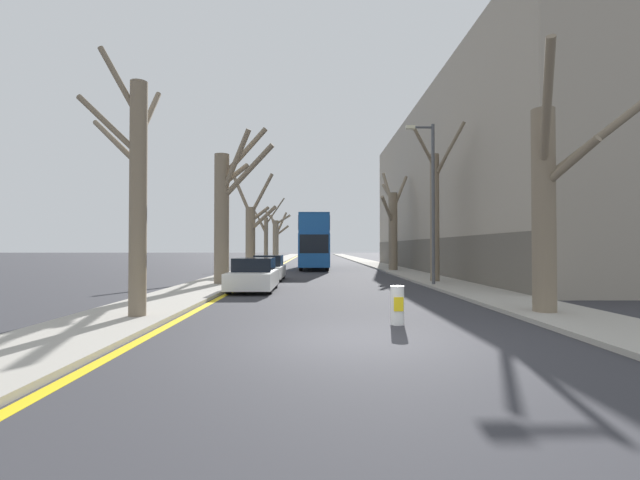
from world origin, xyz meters
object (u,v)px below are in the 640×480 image
(parked_car_1, at_px, (269,268))
(street_tree_left_0, at_px, (136,187))
(street_tree_right_0, at_px, (547,201))
(double_decker_bus, at_px, (314,239))
(street_tree_left_4, at_px, (276,238))
(lamp_post, at_px, (431,196))
(street_tree_right_2, at_px, (393,224))
(street_tree_left_1, at_px, (225,209))
(parked_car_0, at_px, (254,275))
(traffic_bollard, at_px, (397,305))
(street_tree_left_3, at_px, (266,238))
(street_tree_left_2, at_px, (252,232))
(street_tree_right_1, at_px, (435,209))

(parked_car_1, bearing_deg, street_tree_left_0, -98.68)
(street_tree_right_0, xyz_separation_m, double_decker_bus, (-6.37, 26.30, -0.56))
(street_tree_left_4, distance_m, lamp_post, 32.96)
(street_tree_left_4, xyz_separation_m, street_tree_right_2, (10.87, -17.84, 0.63))
(street_tree_left_4, bearing_deg, street_tree_left_0, -90.18)
(street_tree_left_1, xyz_separation_m, parked_car_0, (1.77, -2.50, -3.10))
(street_tree_left_4, height_order, traffic_bollard, street_tree_left_4)
(street_tree_right_0, relative_size, parked_car_0, 1.57)
(street_tree_left_0, xyz_separation_m, street_tree_left_3, (-0.01, 30.96, -0.66))
(double_decker_bus, relative_size, lamp_post, 1.38)
(street_tree_right_2, height_order, parked_car_1, street_tree_right_2)
(parked_car_1, bearing_deg, street_tree_left_4, 94.07)
(street_tree_left_2, height_order, double_decker_bus, street_tree_left_2)
(street_tree_left_3, height_order, street_tree_right_2, street_tree_right_2)
(street_tree_right_0, bearing_deg, street_tree_left_2, 119.04)
(street_tree_right_2, bearing_deg, street_tree_right_1, -89.38)
(street_tree_right_0, height_order, street_tree_right_2, street_tree_right_2)
(street_tree_left_3, xyz_separation_m, double_decker_bus, (4.72, -4.32, -0.21))
(street_tree_right_0, relative_size, lamp_post, 0.84)
(double_decker_bus, height_order, traffic_bollard, double_decker_bus)
(double_decker_bus, distance_m, traffic_bollard, 27.60)
(street_tree_left_2, bearing_deg, parked_car_0, -81.32)
(street_tree_left_0, bearing_deg, street_tree_right_1, 45.46)
(street_tree_left_3, relative_size, double_decker_bus, 0.64)
(street_tree_left_4, distance_m, double_decker_bus, 14.76)
(street_tree_right_2, bearing_deg, street_tree_left_1, -129.69)
(traffic_bollard, bearing_deg, street_tree_left_2, 107.51)
(lamp_post, bearing_deg, parked_car_1, 153.57)
(double_decker_bus, bearing_deg, lamp_post, -71.81)
(street_tree_right_0, relative_size, street_tree_right_1, 0.82)
(street_tree_left_1, xyz_separation_m, street_tree_left_4, (-0.17, 30.74, -0.67))
(street_tree_right_1, distance_m, traffic_bollard, 13.34)
(street_tree_right_1, xyz_separation_m, parked_car_0, (-9.06, -3.87, -3.23))
(street_tree_left_2, bearing_deg, street_tree_left_0, -90.39)
(street_tree_left_2, relative_size, street_tree_right_0, 1.10)
(street_tree_right_1, bearing_deg, parked_car_0, -156.89)
(parked_car_0, relative_size, lamp_post, 0.54)
(street_tree_right_2, distance_m, parked_car_1, 13.27)
(street_tree_left_3, bearing_deg, lamp_post, -64.29)
(street_tree_left_3, bearing_deg, street_tree_right_0, -70.09)
(street_tree_left_0, distance_m, street_tree_right_0, 11.09)
(parked_car_1, relative_size, traffic_bollard, 4.49)
(street_tree_left_2, relative_size, parked_car_1, 1.72)
(lamp_post, bearing_deg, street_tree_left_0, -137.91)
(parked_car_0, bearing_deg, street_tree_left_4, 93.33)
(street_tree_left_1, distance_m, parked_car_0, 4.35)
(street_tree_left_4, height_order, lamp_post, lamp_post)
(street_tree_left_3, xyz_separation_m, street_tree_left_4, (0.14, 9.71, 0.29))
(double_decker_bus, xyz_separation_m, parked_car_1, (-2.64, -13.13, -1.93))
(street_tree_left_4, bearing_deg, street_tree_right_0, -74.81)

